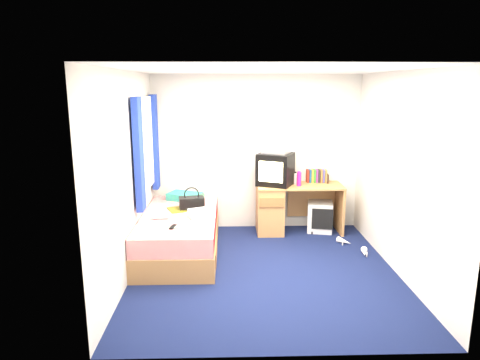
{
  "coord_description": "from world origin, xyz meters",
  "views": [
    {
      "loc": [
        -0.44,
        -4.88,
        2.24
      ],
      "look_at": [
        -0.28,
        0.7,
        0.99
      ],
      "focal_mm": 32.0,
      "sensor_mm": 36.0,
      "label": 1
    }
  ],
  "objects_px": {
    "pillow": "(185,196)",
    "water_bottle": "(161,216)",
    "desk": "(281,206)",
    "aerosol_can": "(295,179)",
    "handbag": "(192,203)",
    "storage_cube": "(320,216)",
    "crt_tv": "(275,169)",
    "vcr": "(276,151)",
    "colour_swatch_fan": "(177,228)",
    "bed": "(180,233)",
    "picture_frame": "(327,178)",
    "pink_water_bottle": "(299,179)",
    "remote_control": "(173,227)",
    "towel": "(201,213)",
    "white_heels": "(354,247)"
  },
  "relations": [
    {
      "from": "storage_cube",
      "to": "crt_tv",
      "type": "xyz_separation_m",
      "value": [
        -0.71,
        -0.02,
        0.76
      ]
    },
    {
      "from": "bed",
      "to": "pink_water_bottle",
      "type": "relative_size",
      "value": 9.78
    },
    {
      "from": "colour_swatch_fan",
      "to": "remote_control",
      "type": "distance_m",
      "value": 0.06
    },
    {
      "from": "bed",
      "to": "water_bottle",
      "type": "relative_size",
      "value": 10.0
    },
    {
      "from": "crt_tv",
      "to": "towel",
      "type": "bearing_deg",
      "value": -114.73
    },
    {
      "from": "pillow",
      "to": "handbag",
      "type": "distance_m",
      "value": 0.52
    },
    {
      "from": "desk",
      "to": "pink_water_bottle",
      "type": "height_order",
      "value": "pink_water_bottle"
    },
    {
      "from": "handbag",
      "to": "towel",
      "type": "xyz_separation_m",
      "value": [
        0.15,
        -0.38,
        -0.04
      ]
    },
    {
      "from": "crt_tv",
      "to": "colour_swatch_fan",
      "type": "relative_size",
      "value": 2.85
    },
    {
      "from": "crt_tv",
      "to": "picture_frame",
      "type": "relative_size",
      "value": 4.48
    },
    {
      "from": "storage_cube",
      "to": "remote_control",
      "type": "bearing_deg",
      "value": -136.09
    },
    {
      "from": "picture_frame",
      "to": "vcr",
      "type": "bearing_deg",
      "value": -170.0
    },
    {
      "from": "crt_tv",
      "to": "remote_control",
      "type": "xyz_separation_m",
      "value": [
        -1.39,
        -1.35,
        -0.44
      ]
    },
    {
      "from": "pillow",
      "to": "crt_tv",
      "type": "height_order",
      "value": "crt_tv"
    },
    {
      "from": "pillow",
      "to": "vcr",
      "type": "height_order",
      "value": "vcr"
    },
    {
      "from": "pillow",
      "to": "water_bottle",
      "type": "relative_size",
      "value": 2.43
    },
    {
      "from": "aerosol_can",
      "to": "colour_swatch_fan",
      "type": "distance_m",
      "value": 2.17
    },
    {
      "from": "colour_swatch_fan",
      "to": "bed",
      "type": "bearing_deg",
      "value": 93.83
    },
    {
      "from": "bed",
      "to": "towel",
      "type": "distance_m",
      "value": 0.47
    },
    {
      "from": "pink_water_bottle",
      "to": "aerosol_can",
      "type": "relative_size",
      "value": 1.15
    },
    {
      "from": "pink_water_bottle",
      "to": "water_bottle",
      "type": "xyz_separation_m",
      "value": [
        -1.93,
        -0.92,
        -0.28
      ]
    },
    {
      "from": "bed",
      "to": "white_heels",
      "type": "relative_size",
      "value": 3.08
    },
    {
      "from": "pillow",
      "to": "picture_frame",
      "type": "height_order",
      "value": "picture_frame"
    },
    {
      "from": "colour_swatch_fan",
      "to": "aerosol_can",
      "type": "bearing_deg",
      "value": 39.99
    },
    {
      "from": "bed",
      "to": "aerosol_can",
      "type": "distance_m",
      "value": 1.95
    },
    {
      "from": "desk",
      "to": "picture_frame",
      "type": "distance_m",
      "value": 0.84
    },
    {
      "from": "aerosol_can",
      "to": "water_bottle",
      "type": "bearing_deg",
      "value": -151.78
    },
    {
      "from": "desk",
      "to": "aerosol_can",
      "type": "distance_m",
      "value": 0.48
    },
    {
      "from": "storage_cube",
      "to": "picture_frame",
      "type": "height_order",
      "value": "picture_frame"
    },
    {
      "from": "remote_control",
      "to": "white_heels",
      "type": "xyz_separation_m",
      "value": [
        2.42,
        0.57,
        -0.51
      ]
    },
    {
      "from": "handbag",
      "to": "towel",
      "type": "bearing_deg",
      "value": -77.58
    },
    {
      "from": "desk",
      "to": "crt_tv",
      "type": "bearing_deg",
      "value": -179.81
    },
    {
      "from": "desk",
      "to": "vcr",
      "type": "relative_size",
      "value": 3.41
    },
    {
      "from": "desk",
      "to": "handbag",
      "type": "height_order",
      "value": "handbag"
    },
    {
      "from": "handbag",
      "to": "towel",
      "type": "relative_size",
      "value": 1.24
    },
    {
      "from": "picture_frame",
      "to": "water_bottle",
      "type": "distance_m",
      "value": 2.66
    },
    {
      "from": "vcr",
      "to": "water_bottle",
      "type": "bearing_deg",
      "value": -119.5
    },
    {
      "from": "pillow",
      "to": "remote_control",
      "type": "distance_m",
      "value": 1.29
    },
    {
      "from": "colour_swatch_fan",
      "to": "white_heels",
      "type": "xyz_separation_m",
      "value": [
        2.36,
        0.59,
        -0.51
      ]
    },
    {
      "from": "vcr",
      "to": "white_heels",
      "type": "relative_size",
      "value": 0.59
    },
    {
      "from": "crt_tv",
      "to": "towel",
      "type": "height_order",
      "value": "crt_tv"
    },
    {
      "from": "storage_cube",
      "to": "vcr",
      "type": "distance_m",
      "value": 1.26
    },
    {
      "from": "handbag",
      "to": "pillow",
      "type": "bearing_deg",
      "value": 96.01
    },
    {
      "from": "colour_swatch_fan",
      "to": "white_heels",
      "type": "distance_m",
      "value": 2.49
    },
    {
      "from": "pillow",
      "to": "towel",
      "type": "xyz_separation_m",
      "value": [
        0.3,
        -0.88,
        -0.0
      ]
    },
    {
      "from": "picture_frame",
      "to": "handbag",
      "type": "bearing_deg",
      "value": -159.15
    },
    {
      "from": "desk",
      "to": "aerosol_can",
      "type": "relative_size",
      "value": 7.31
    },
    {
      "from": "towel",
      "to": "white_heels",
      "type": "relative_size",
      "value": 0.46
    },
    {
      "from": "bed",
      "to": "remote_control",
      "type": "distance_m",
      "value": 0.63
    },
    {
      "from": "picture_frame",
      "to": "handbag",
      "type": "distance_m",
      "value": 2.16
    }
  ]
}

